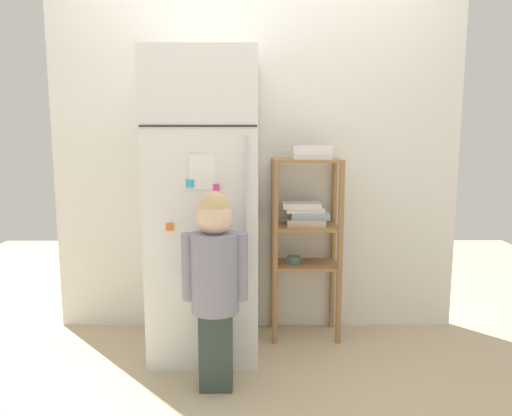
{
  "coord_description": "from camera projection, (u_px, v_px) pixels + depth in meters",
  "views": [
    {
      "loc": [
        -0.02,
        -2.8,
        1.28
      ],
      "look_at": [
        -0.0,
        0.02,
        0.85
      ],
      "focal_mm": 34.3,
      "sensor_mm": 36.0,
      "label": 1
    }
  ],
  "objects": [
    {
      "name": "fruit_bin",
      "position": [
        310.0,
        154.0,
        2.97
      ],
      "size": [
        0.23,
        0.15,
        0.08
      ],
      "color": "white",
      "rests_on": "pantry_shelf_unit"
    },
    {
      "name": "kitchen_wall_back",
      "position": [
        256.0,
        160.0,
        3.16
      ],
      "size": [
        2.61,
        0.03,
        2.23
      ],
      "primitive_type": "cube",
      "color": "silver",
      "rests_on": "ground"
    },
    {
      "name": "child_standing",
      "position": [
        215.0,
        272.0,
        2.39
      ],
      "size": [
        0.33,
        0.24,
        1.01
      ],
      "color": "#35433D",
      "rests_on": "ground"
    },
    {
      "name": "ground_plane",
      "position": [
        257.0,
        347.0,
        2.96
      ],
      "size": [
        6.0,
        6.0,
        0.0
      ],
      "primitive_type": "plane",
      "color": "tan"
    },
    {
      "name": "pantry_shelf_unit",
      "position": [
        305.0,
        228.0,
        3.05
      ],
      "size": [
        0.43,
        0.29,
        1.13
      ],
      "color": "#9E7247",
      "rests_on": "ground"
    },
    {
      "name": "refrigerator",
      "position": [
        206.0,
        206.0,
        2.85
      ],
      "size": [
        0.61,
        0.67,
        1.73
      ],
      "color": "white",
      "rests_on": "ground"
    }
  ]
}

